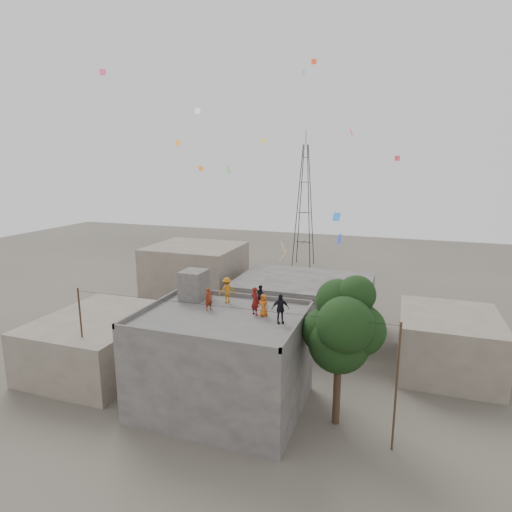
{
  "coord_description": "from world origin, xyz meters",
  "views": [
    {
      "loc": [
        10.27,
        -22.89,
        15.33
      ],
      "look_at": [
        1.59,
        1.97,
        9.61
      ],
      "focal_mm": 30.0,
      "sensor_mm": 36.0,
      "label": 1
    }
  ],
  "objects_px": {
    "person_dark_adult": "(280,309)",
    "stair_head_box": "(194,285)",
    "transmission_tower": "(304,206)",
    "person_red_adult": "(255,301)",
    "tree": "(343,327)"
  },
  "relations": [
    {
      "from": "person_red_adult",
      "to": "person_dark_adult",
      "type": "height_order",
      "value": "person_dark_adult"
    },
    {
      "from": "tree",
      "to": "person_red_adult",
      "type": "distance_m",
      "value": 5.56
    },
    {
      "from": "tree",
      "to": "transmission_tower",
      "type": "height_order",
      "value": "transmission_tower"
    },
    {
      "from": "tree",
      "to": "person_red_adult",
      "type": "height_order",
      "value": "tree"
    },
    {
      "from": "person_red_adult",
      "to": "person_dark_adult",
      "type": "relative_size",
      "value": 1.0
    },
    {
      "from": "stair_head_box",
      "to": "person_dark_adult",
      "type": "xyz_separation_m",
      "value": [
        6.96,
        -2.53,
        -0.11
      ]
    },
    {
      "from": "tree",
      "to": "person_red_adult",
      "type": "xyz_separation_m",
      "value": [
        -5.48,
        0.34,
        0.89
      ]
    },
    {
      "from": "stair_head_box",
      "to": "tree",
      "type": "bearing_deg",
      "value": -10.74
    },
    {
      "from": "stair_head_box",
      "to": "transmission_tower",
      "type": "bearing_deg",
      "value": 91.23
    },
    {
      "from": "person_red_adult",
      "to": "stair_head_box",
      "type": "bearing_deg",
      "value": 12.21
    },
    {
      "from": "stair_head_box",
      "to": "tree",
      "type": "relative_size",
      "value": 0.22
    },
    {
      "from": "transmission_tower",
      "to": "person_red_adult",
      "type": "xyz_separation_m",
      "value": [
        5.89,
        -39.07,
        -2.08
      ]
    },
    {
      "from": "person_red_adult",
      "to": "tree",
      "type": "bearing_deg",
      "value": -153.22
    },
    {
      "from": "person_dark_adult",
      "to": "stair_head_box",
      "type": "bearing_deg",
      "value": 129.73
    },
    {
      "from": "transmission_tower",
      "to": "person_red_adult",
      "type": "bearing_deg",
      "value": -81.42
    }
  ]
}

